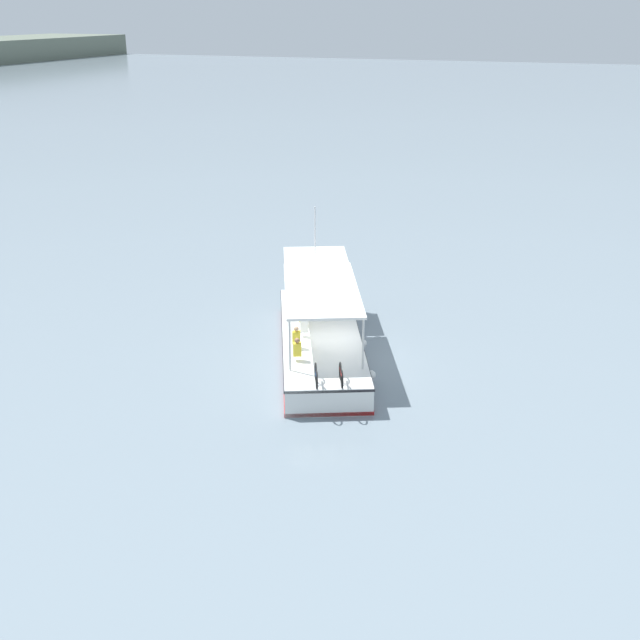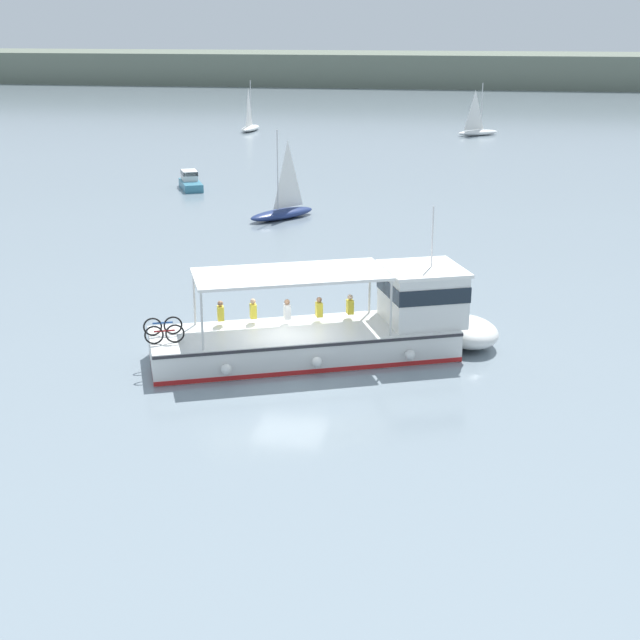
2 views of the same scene
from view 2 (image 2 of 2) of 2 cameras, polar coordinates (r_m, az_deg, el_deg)
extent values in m
plane|color=gray|center=(32.26, -1.91, -2.86)|extent=(400.00, 400.00, 0.00)
cube|color=#606B5B|center=(182.19, 8.65, 15.14)|extent=(400.00, 28.00, 5.79)
cube|color=white|center=(32.78, -1.02, -1.48)|extent=(11.19, 7.19, 1.10)
ellipsoid|color=white|center=(34.50, 9.11, -0.71)|extent=(3.18, 3.57, 1.01)
cube|color=red|center=(32.93, -1.02, -2.22)|extent=(11.20, 7.22, 0.16)
cube|color=#2D2D33|center=(32.63, -1.03, -0.71)|extent=(11.21, 7.24, 0.10)
cube|color=white|center=(33.44, 6.37, 1.50)|extent=(3.46, 3.52, 1.90)
cube|color=#19232D|center=(33.35, 6.39, 2.05)|extent=(3.52, 3.60, 0.56)
cube|color=white|center=(33.17, 6.43, 3.18)|extent=(3.67, 3.73, 0.12)
cube|color=white|center=(31.92, -1.84, 2.86)|extent=(7.32, 5.34, 0.10)
cylinder|color=silver|center=(34.20, 3.10, 2.06)|extent=(0.08, 0.08, 2.00)
cylinder|color=silver|center=(31.71, 4.42, 0.73)|extent=(0.08, 0.08, 2.00)
cylinder|color=silver|center=(33.08, -7.81, 1.36)|extent=(0.08, 0.08, 2.00)
cylinder|color=silver|center=(30.50, -7.34, -0.07)|extent=(0.08, 0.08, 2.00)
cylinder|color=silver|center=(32.99, 6.99, 5.15)|extent=(0.06, 0.06, 2.20)
sphere|color=white|center=(32.02, 5.60, -2.16)|extent=(0.36, 0.36, 0.36)
sphere|color=white|center=(31.18, -0.17, -2.63)|extent=(0.36, 0.36, 0.36)
sphere|color=white|center=(30.70, -5.84, -3.07)|extent=(0.36, 0.36, 0.36)
torus|color=black|center=(32.36, -9.11, -0.33)|extent=(0.63, 0.31, 0.66)
torus|color=black|center=(32.33, -10.34, -0.42)|extent=(0.63, 0.31, 0.66)
cylinder|color=#1E478C|center=(32.31, -9.74, -0.17)|extent=(0.67, 0.33, 0.06)
torus|color=black|center=(31.51, -8.99, -0.84)|extent=(0.63, 0.31, 0.66)
torus|color=black|center=(31.48, -10.26, -0.92)|extent=(0.63, 0.31, 0.66)
cylinder|color=maroon|center=(31.46, -9.64, -0.67)|extent=(0.67, 0.33, 0.06)
cube|color=yellow|center=(33.04, -6.19, 0.42)|extent=(0.33, 0.38, 0.52)
sphere|color=#9E7051|center=(32.93, -6.21, 1.03)|extent=(0.20, 0.20, 0.20)
cube|color=yellow|center=(33.19, -4.16, 0.56)|extent=(0.33, 0.38, 0.52)
sphere|color=tan|center=(33.08, -4.18, 1.17)|extent=(0.20, 0.20, 0.20)
cube|color=white|center=(33.04, -2.05, 0.51)|extent=(0.33, 0.38, 0.52)
sphere|color=#9E7051|center=(32.93, -2.06, 1.13)|extent=(0.20, 0.20, 0.20)
cube|color=yellow|center=(33.28, -0.06, 0.65)|extent=(0.33, 0.38, 0.52)
sphere|color=#9E7051|center=(33.17, -0.06, 1.26)|extent=(0.20, 0.20, 0.20)
cube|color=yellow|center=(33.62, 1.87, 0.83)|extent=(0.33, 0.38, 0.52)
sphere|color=beige|center=(33.51, 1.88, 1.43)|extent=(0.20, 0.20, 0.20)
ellipsoid|color=navy|center=(56.52, -2.38, 6.59)|extent=(3.99, 4.68, 0.60)
cylinder|color=silver|center=(55.85, -2.65, 9.27)|extent=(0.08, 0.08, 4.80)
pyramid|color=white|center=(56.47, -2.00, 9.05)|extent=(1.06, 1.40, 4.08)
ellipsoid|color=white|center=(100.43, 9.77, 11.39)|extent=(4.76, 3.85, 0.60)
cylinder|color=silver|center=(100.32, 10.00, 12.92)|extent=(0.08, 0.08, 4.80)
pyramid|color=white|center=(99.86, 9.58, 12.74)|extent=(1.44, 1.00, 4.08)
cube|color=teal|center=(67.34, -8.02, 8.28)|extent=(2.74, 3.81, 0.56)
cube|color=white|center=(67.85, -8.11, 8.89)|extent=(1.64, 1.91, 0.70)
cube|color=#19232D|center=(67.83, -8.12, 9.04)|extent=(1.67, 1.92, 0.28)
ellipsoid|color=white|center=(103.48, -4.34, 11.78)|extent=(1.64, 4.86, 0.60)
cylinder|color=silver|center=(103.51, -4.32, 13.28)|extent=(0.08, 0.08, 4.80)
pyramid|color=white|center=(102.72, -4.45, 13.07)|extent=(0.14, 1.70, 4.08)
camera|label=1|loc=(40.29, -52.20, 14.56)|focal=44.57mm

